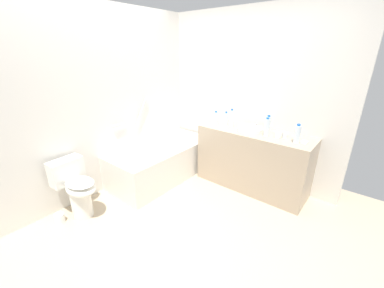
% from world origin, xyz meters
% --- Properties ---
extents(ground_plane, '(4.08, 4.08, 0.00)m').
position_xyz_m(ground_plane, '(0.00, 0.00, 0.00)').
color(ground_plane, '#C1AD8E').
extents(wall_back_tiled, '(3.48, 0.10, 2.44)m').
position_xyz_m(wall_back_tiled, '(0.00, 1.30, 1.22)').
color(wall_back_tiled, silver).
rests_on(wall_back_tiled, ground_plane).
extents(wall_right_mirror, '(0.10, 2.90, 2.44)m').
position_xyz_m(wall_right_mirror, '(1.59, 0.00, 1.22)').
color(wall_right_mirror, silver).
rests_on(wall_right_mirror, ground_plane).
extents(bathtub, '(1.64, 0.76, 1.21)m').
position_xyz_m(bathtub, '(0.66, 0.87, 0.28)').
color(bathtub, white).
rests_on(bathtub, ground_plane).
extents(toilet, '(0.38, 0.56, 0.71)m').
position_xyz_m(toilet, '(-0.63, 0.97, 0.38)').
color(toilet, white).
rests_on(toilet, ground_plane).
extents(vanity_counter, '(0.54, 1.55, 0.85)m').
position_xyz_m(vanity_counter, '(1.27, -0.35, 0.43)').
color(vanity_counter, tan).
rests_on(vanity_counter, ground_plane).
extents(sink_basin, '(0.33, 0.33, 0.04)m').
position_xyz_m(sink_basin, '(1.25, -0.27, 0.87)').
color(sink_basin, white).
rests_on(sink_basin, vanity_counter).
extents(sink_faucet, '(0.11, 0.15, 0.06)m').
position_xyz_m(sink_faucet, '(1.45, -0.27, 0.88)').
color(sink_faucet, silver).
rests_on(sink_faucet, vanity_counter).
extents(water_bottle_0, '(0.07, 0.07, 0.23)m').
position_xyz_m(water_bottle_0, '(1.19, -0.91, 0.96)').
color(water_bottle_0, silver).
rests_on(water_bottle_0, vanity_counter).
extents(water_bottle_1, '(0.06, 0.06, 0.26)m').
position_xyz_m(water_bottle_1, '(1.26, 0.02, 0.97)').
color(water_bottle_1, silver).
rests_on(water_bottle_1, vanity_counter).
extents(water_bottle_2, '(0.07, 0.07, 0.20)m').
position_xyz_m(water_bottle_2, '(1.24, 0.27, 0.94)').
color(water_bottle_2, silver).
rests_on(water_bottle_2, vanity_counter).
extents(water_bottle_3, '(0.06, 0.06, 0.25)m').
position_xyz_m(water_bottle_3, '(1.20, -0.53, 0.97)').
color(water_bottle_3, silver).
rests_on(water_bottle_3, vanity_counter).
extents(water_bottle_4, '(0.07, 0.07, 0.25)m').
position_xyz_m(water_bottle_4, '(1.28, -0.51, 0.97)').
color(water_bottle_4, silver).
rests_on(water_bottle_4, vanity_counter).
extents(water_bottle_5, '(0.06, 0.06, 0.20)m').
position_xyz_m(water_bottle_5, '(1.27, 0.12, 0.95)').
color(water_bottle_5, silver).
rests_on(water_bottle_5, vanity_counter).
extents(drinking_glass_0, '(0.07, 0.07, 0.08)m').
position_xyz_m(drinking_glass_0, '(1.27, -0.75, 0.89)').
color(drinking_glass_0, white).
rests_on(drinking_glass_0, vanity_counter).
extents(drinking_glass_1, '(0.08, 0.08, 0.08)m').
position_xyz_m(drinking_glass_1, '(1.22, -0.68, 0.89)').
color(drinking_glass_1, white).
rests_on(drinking_glass_1, vanity_counter).
extents(soap_dish, '(0.09, 0.06, 0.02)m').
position_xyz_m(soap_dish, '(1.24, -0.99, 0.86)').
color(soap_dish, white).
rests_on(soap_dish, vanity_counter).
extents(toilet_paper_roll, '(0.11, 0.11, 0.11)m').
position_xyz_m(toilet_paper_roll, '(-0.86, 1.02, 0.05)').
color(toilet_paper_roll, white).
rests_on(toilet_paper_roll, ground_plane).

